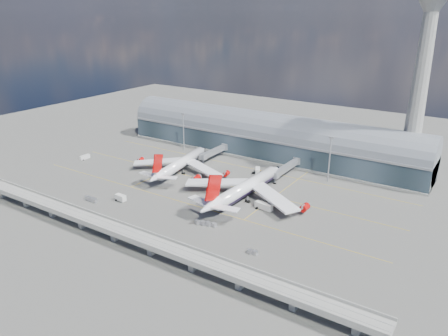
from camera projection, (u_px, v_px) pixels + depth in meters
The scene contains 20 objects.
ground at pixel (195, 195), 222.53m from camera, with size 500.00×500.00×0.00m, color #474744.
taxi_lines at pixel (219, 182), 239.89m from camera, with size 200.00×80.12×0.01m.
terminal at pixel (267, 138), 279.86m from camera, with size 200.00×30.00×28.00m.
control_tower at pixel (420, 86), 226.21m from camera, with size 19.00×19.00×103.00m.
guideway at pixel (114, 229), 177.50m from camera, with size 220.00×8.50×7.20m.
floodlight_mast_left at pixel (184, 131), 286.70m from camera, with size 3.00×0.70×25.70m.
floodlight_mast_right at pixel (330, 158), 235.33m from camera, with size 3.00×0.70×25.70m.
airliner_left at pixel (180, 164), 251.13m from camera, with size 59.66×62.78×19.17m.
airliner_right at pixel (245, 189), 215.83m from camera, with size 67.24×70.26×22.32m.
jet_bridge_left at pixel (215, 151), 274.48m from camera, with size 4.40×28.00×7.25m.
jet_bridge_right at pixel (287, 167), 246.92m from camera, with size 4.40×32.00×7.25m.
service_truck_0 at pixel (85, 157), 274.46m from camera, with size 2.60×6.86×2.81m.
service_truck_1 at pixel (121, 198), 215.24m from camera, with size 5.89×3.14×3.33m.
service_truck_2 at pixel (264, 206), 206.13m from camera, with size 9.39×3.92×3.30m.
service_truck_3 at pixel (271, 203), 210.46m from camera, with size 2.51×5.40×2.54m.
service_truck_4 at pixel (194, 181), 237.28m from camera, with size 2.60×4.81×2.71m.
service_truck_5 at pixel (258, 171), 251.54m from camera, with size 5.33×6.89×3.14m.
cargo_train_0 at pixel (91, 199), 215.33m from camera, with size 8.47×2.18×1.88m.
cargo_train_1 at pixel (206, 223), 191.46m from camera, with size 10.57×3.91×1.74m.
cargo_train_2 at pixel (252, 252), 169.18m from camera, with size 4.63×1.98×1.52m.
Camera 1 is at (124.16, -162.59, 89.90)m, focal length 35.00 mm.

